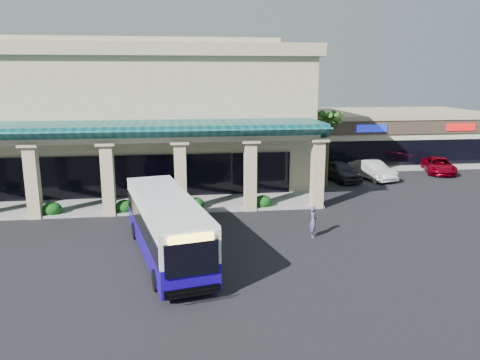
{
  "coord_description": "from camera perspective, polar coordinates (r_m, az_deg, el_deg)",
  "views": [
    {
      "loc": [
        -3.01,
        -24.14,
        8.72
      ],
      "look_at": [
        0.74,
        4.53,
        2.2
      ],
      "focal_mm": 35.0,
      "sensor_mm": 36.0,
      "label": 1
    }
  ],
  "objects": [
    {
      "name": "palm_1",
      "position": [
        40.56,
        10.62,
        4.24
      ],
      "size": [
        2.4,
        2.4,
        5.8
      ],
      "primitive_type": null,
      "color": "#234A13",
      "rests_on": "ground"
    },
    {
      "name": "arcade",
      "position": [
        31.88,
        -16.33,
        1.58
      ],
      "size": [
        30.0,
        6.2,
        5.7
      ],
      "primitive_type": null,
      "color": "#0C4548",
      "rests_on": "ground"
    },
    {
      "name": "car_white",
      "position": [
        41.41,
        15.84,
        1.19
      ],
      "size": [
        2.94,
        5.1,
        1.59
      ],
      "primitive_type": "imported",
      "rotation": [
        0.0,
        0.0,
        0.28
      ],
      "color": "silver",
      "rests_on": "ground"
    },
    {
      "name": "main_building",
      "position": [
        40.56,
        -14.65,
        8.0
      ],
      "size": [
        30.8,
        14.8,
        11.35
      ],
      "primitive_type": null,
      "color": "tan",
      "rests_on": "ground"
    },
    {
      "name": "strip_mall",
      "position": [
        52.9,
        16.08,
        5.4
      ],
      "size": [
        22.5,
        12.5,
        4.9
      ],
      "primitive_type": null,
      "color": "beige",
      "rests_on": "ground"
    },
    {
      "name": "broadleaf_tree",
      "position": [
        44.85,
        6.19,
        4.54
      ],
      "size": [
        2.6,
        2.6,
        4.81
      ],
      "primitive_type": null,
      "color": "#0E410F",
      "rests_on": "ground"
    },
    {
      "name": "pedestrian",
      "position": [
        25.97,
        8.92,
        -5.02
      ],
      "size": [
        0.54,
        0.71,
        1.75
      ],
      "primitive_type": "imported",
      "rotation": [
        0.0,
        0.0,
        1.36
      ],
      "color": "#48496A",
      "rests_on": "ground"
    },
    {
      "name": "palm_0",
      "position": [
        37.37,
        10.6,
        4.15
      ],
      "size": [
        2.4,
        2.4,
        6.6
      ],
      "primitive_type": null,
      "color": "#234A13",
      "rests_on": "ground"
    },
    {
      "name": "car_gray",
      "position": [
        46.04,
        23.07,
        1.65
      ],
      "size": [
        3.77,
        5.52,
        1.4
      ],
      "primitive_type": "imported",
      "rotation": [
        0.0,
        0.0,
        -0.31
      ],
      "color": "maroon",
      "rests_on": "ground"
    },
    {
      "name": "ground",
      "position": [
        25.84,
        -0.33,
        -7.01
      ],
      "size": [
        110.0,
        110.0,
        0.0
      ],
      "primitive_type": "plane",
      "color": "black"
    },
    {
      "name": "transit_bus",
      "position": [
        23.01,
        -9.0,
        -5.73
      ],
      "size": [
        4.72,
        11.03,
        3.0
      ],
      "primitive_type": null,
      "rotation": [
        0.0,
        0.0,
        0.21
      ],
      "color": "#1803A3",
      "rests_on": "ground"
    },
    {
      "name": "car_silver",
      "position": [
        40.25,
        12.13,
        1.11
      ],
      "size": [
        2.72,
        5.1,
        1.65
      ],
      "primitive_type": "imported",
      "rotation": [
        0.0,
        0.0,
        0.16
      ],
      "color": "black",
      "rests_on": "ground"
    }
  ]
}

